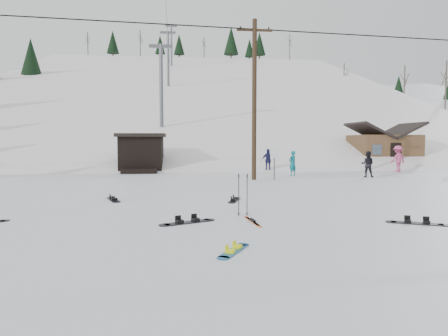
{
  "coord_description": "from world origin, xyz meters",
  "views": [
    {
      "loc": [
        -2.07,
        -8.44,
        2.26
      ],
      "look_at": [
        -0.79,
        3.81,
        1.4
      ],
      "focal_mm": 32.0,
      "sensor_mm": 36.0,
      "label": 1
    }
  ],
  "objects": [
    {
      "name": "ground",
      "position": [
        0.0,
        0.0,
        0.0
      ],
      "size": [
        200.0,
        200.0,
        0.0
      ],
      "primitive_type": "plane",
      "color": "silver",
      "rests_on": "ground"
    },
    {
      "name": "ski_slope",
      "position": [
        0.0,
        55.0,
        -12.0
      ],
      "size": [
        60.0,
        85.24,
        65.97
      ],
      "primitive_type": "cube",
      "rotation": [
        0.31,
        0.0,
        0.0
      ],
      "color": "white",
      "rests_on": "ground"
    },
    {
      "name": "ridge_right",
      "position": [
        38.0,
        50.0,
        -11.0
      ],
      "size": [
        45.66,
        93.98,
        54.59
      ],
      "primitive_type": "cube",
      "rotation": [
        0.21,
        -0.05,
        -0.12
      ],
      "color": "silver",
      "rests_on": "ground"
    },
    {
      "name": "treeline_crest",
      "position": [
        0.0,
        86.0,
        0.0
      ],
      "size": [
        50.0,
        6.0,
        10.0
      ],
      "primitive_type": null,
      "color": "black",
      "rests_on": "ski_slope"
    },
    {
      "name": "utility_pole",
      "position": [
        2.0,
        14.0,
        4.68
      ],
      "size": [
        2.0,
        0.26,
        9.0
      ],
      "color": "#3A2819",
      "rests_on": "ground"
    },
    {
      "name": "trail_sign",
      "position": [
        3.1,
        13.58,
        1.27
      ],
      "size": [
        0.5,
        0.09,
        1.85
      ],
      "color": "#595B60",
      "rests_on": "ground"
    },
    {
      "name": "lift_hut",
      "position": [
        -5.0,
        20.94,
        1.36
      ],
      "size": [
        3.4,
        4.1,
        2.75
      ],
      "color": "black",
      "rests_on": "ground"
    },
    {
      "name": "lift_tower_near",
      "position": [
        -4.0,
        30.0,
        7.86
      ],
      "size": [
        2.2,
        0.36,
        8.0
      ],
      "color": "#595B60",
      "rests_on": "ski_slope"
    },
    {
      "name": "lift_tower_mid",
      "position": [
        -4.0,
        50.0,
        14.36
      ],
      "size": [
        2.2,
        0.36,
        8.0
      ],
      "color": "#595B60",
      "rests_on": "ski_slope"
    },
    {
      "name": "lift_tower_far",
      "position": [
        -4.0,
        70.0,
        20.86
      ],
      "size": [
        2.2,
        0.36,
        8.0
      ],
      "color": "#595B60",
      "rests_on": "ski_slope"
    },
    {
      "name": "cabin",
      "position": [
        15.0,
        24.0,
        1.48
      ],
      "size": [
        5.39,
        4.4,
        3.77
      ],
      "color": "brown",
      "rests_on": "ground"
    },
    {
      "name": "hero_snowboard",
      "position": [
        -1.04,
        -0.53,
        0.02
      ],
      "size": [
        0.78,
        1.18,
        0.09
      ],
      "rotation": [
        0.0,
        0.0,
        1.05
      ],
      "color": "#175A96",
      "rests_on": "ground"
    },
    {
      "name": "hero_skis",
      "position": [
        -0.15,
        2.33,
        0.02
      ],
      "size": [
        0.26,
        1.49,
        0.08
      ],
      "rotation": [
        0.0,
        0.0,
        0.11
      ],
      "color": "#BC4A13",
      "rests_on": "ground"
    },
    {
      "name": "ski_poles",
      "position": [
        -0.27,
        3.29,
        0.64
      ],
      "size": [
        0.34,
        0.09,
        1.25
      ],
      "color": "black",
      "rests_on": "ground"
    },
    {
      "name": "board_scatter_a",
      "position": [
        -1.94,
        2.38,
        0.03
      ],
      "size": [
        1.53,
        0.89,
        0.12
      ],
      "rotation": [
        0.0,
        0.0,
        0.44
      ],
      "color": "black",
      "rests_on": "ground"
    },
    {
      "name": "board_scatter_b",
      "position": [
        -4.68,
        6.85,
        0.03
      ],
      "size": [
        0.71,
        1.45,
        0.11
      ],
      "rotation": [
        0.0,
        0.0,
        1.92
      ],
      "color": "black",
      "rests_on": "ground"
    },
    {
      "name": "board_scatter_d",
      "position": [
        4.23,
        1.61,
        0.03
      ],
      "size": [
        1.46,
        0.84,
        0.11
      ],
      "rotation": [
        0.0,
        0.0,
        -0.44
      ],
      "color": "black",
      "rests_on": "ground"
    },
    {
      "name": "board_scatter_f",
      "position": [
        -0.14,
        6.25,
        0.03
      ],
      "size": [
        0.63,
        1.4,
        0.1
      ],
      "rotation": [
        0.0,
        0.0,
        1.26
      ],
      "color": "black",
      "rests_on": "ground"
    },
    {
      "name": "skier_teal",
      "position": [
        4.89,
        16.24,
        0.79
      ],
      "size": [
        0.69,
        0.63,
        1.59
      ],
      "primitive_type": "imported",
      "rotation": [
        0.0,
        0.0,
        3.7
      ],
      "color": "#0B6A75",
      "rests_on": "ground"
    },
    {
      "name": "skier_dark",
      "position": [
        9.21,
        14.86,
        0.79
      ],
      "size": [
        0.96,
        0.9,
        1.58
      ],
      "primitive_type": "imported",
      "rotation": [
        0.0,
        0.0,
        2.63
      ],
      "color": "black",
      "rests_on": "ground"
    },
    {
      "name": "skier_pink",
      "position": [
        13.28,
        18.61,
        0.93
      ],
      "size": [
        1.35,
        1.01,
        1.87
      ],
      "primitive_type": "imported",
      "rotation": [
        0.0,
        0.0,
        3.43
      ],
      "color": "#C8467D",
      "rests_on": "ground"
    },
    {
      "name": "skier_navy",
      "position": [
        4.05,
        19.56,
        0.82
      ],
      "size": [
        1.0,
        0.49,
        1.65
      ],
      "primitive_type": "imported",
      "rotation": [
        0.0,
        0.0,
        3.04
      ],
      "color": "#1D1D48",
      "rests_on": "ground"
    }
  ]
}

